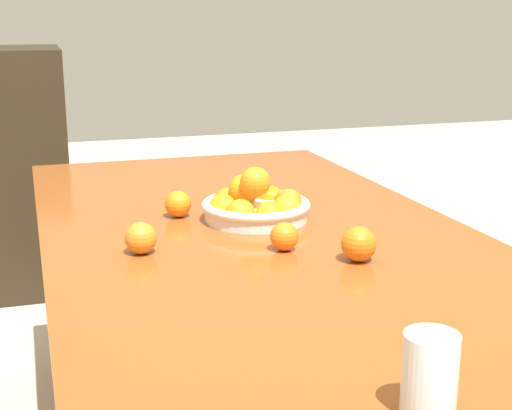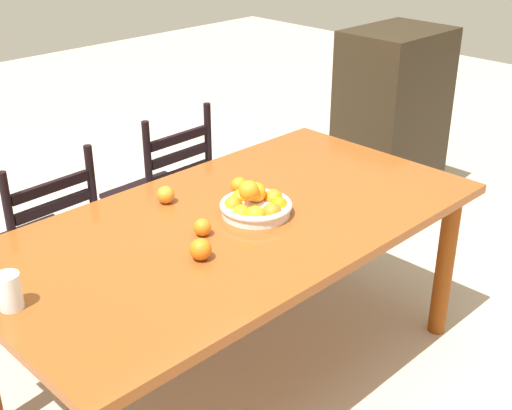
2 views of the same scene
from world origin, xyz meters
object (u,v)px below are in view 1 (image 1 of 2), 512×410
at_px(drinking_glass, 430,375).
at_px(fruit_bowl, 255,205).
at_px(orange_loose_3, 359,244).
at_px(orange_loose_1, 284,237).
at_px(orange_loose_2, 178,204).
at_px(dining_table, 257,264).
at_px(orange_loose_0, 141,238).
at_px(cabinet, 16,169).

bearing_deg(drinking_glass, fruit_bowl, -4.08).
distance_m(orange_loose_3, drinking_glass, 0.63).
bearing_deg(orange_loose_1, orange_loose_2, 26.15).
bearing_deg(orange_loose_1, fruit_bowl, -3.17).
relative_size(orange_loose_1, orange_loose_2, 0.93).
bearing_deg(orange_loose_1, drinking_glass, 175.59).
xyz_separation_m(fruit_bowl, orange_loose_1, (-0.26, 0.01, -0.01)).
height_order(orange_loose_2, drinking_glass, drinking_glass).
distance_m(orange_loose_2, orange_loose_3, 0.56).
distance_m(dining_table, orange_loose_0, 0.35).
bearing_deg(drinking_glass, orange_loose_0, 17.95).
relative_size(fruit_bowl, orange_loose_3, 3.67).
distance_m(dining_table, fruit_bowl, 0.16).
distance_m(fruit_bowl, orange_loose_0, 0.38).
bearing_deg(fruit_bowl, orange_loose_2, 64.72).
xyz_separation_m(dining_table, orange_loose_0, (-0.10, 0.31, 0.13)).
bearing_deg(orange_loose_3, fruit_bowl, 16.66).
height_order(orange_loose_1, drinking_glass, drinking_glass).
xyz_separation_m(orange_loose_1, drinking_glass, (-0.72, 0.06, 0.03)).
distance_m(orange_loose_0, orange_loose_1, 0.32).
distance_m(dining_table, cabinet, 2.01).
distance_m(orange_loose_0, orange_loose_2, 0.31).
height_order(dining_table, cabinet, cabinet).
bearing_deg(dining_table, orange_loose_0, 108.09).
height_order(cabinet, orange_loose_1, cabinet).
bearing_deg(orange_loose_0, fruit_bowl, -60.41).
bearing_deg(orange_loose_2, drinking_glass, -173.79).
xyz_separation_m(orange_loose_1, orange_loose_2, (0.35, 0.17, 0.00)).
bearing_deg(cabinet, orange_loose_1, -163.17).
relative_size(orange_loose_0, orange_loose_3, 0.93).
distance_m(dining_table, orange_loose_2, 0.27).
xyz_separation_m(cabinet, fruit_bowl, (-1.83, -0.62, 0.23)).
relative_size(cabinet, orange_loose_0, 15.69).
bearing_deg(cabinet, orange_loose_0, -171.12).
bearing_deg(orange_loose_1, orange_loose_3, -132.68).
relative_size(orange_loose_3, drinking_glass, 0.66).
xyz_separation_m(orange_loose_3, drinking_glass, (-0.61, 0.19, 0.02)).
xyz_separation_m(cabinet, orange_loose_3, (-2.21, -0.73, 0.23)).
relative_size(cabinet, orange_loose_2, 16.00).
bearing_deg(drinking_glass, orange_loose_1, -4.41).
bearing_deg(cabinet, fruit_bowl, -160.58).
distance_m(orange_loose_1, orange_loose_2, 0.39).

